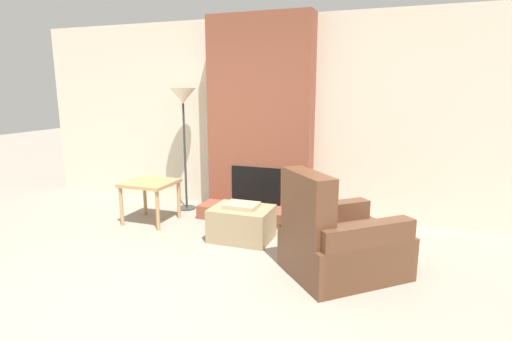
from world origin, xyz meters
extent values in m
plane|color=gray|center=(0.00, 0.00, 0.00)|extent=(24.00, 24.00, 0.00)
cube|color=beige|center=(0.00, 2.88, 1.30)|extent=(7.17, 0.06, 2.60)
cube|color=brown|center=(0.00, 2.68, 1.30)|extent=(1.38, 0.34, 2.60)
cube|color=brown|center=(0.00, 2.32, 0.09)|extent=(1.38, 0.39, 0.17)
cube|color=black|center=(0.00, 2.51, 0.42)|extent=(0.68, 0.02, 0.49)
cube|color=#998460|center=(0.13, 1.67, 0.19)|extent=(0.67, 0.51, 0.37)
cube|color=tan|center=(0.13, 1.67, 0.40)|extent=(0.37, 0.28, 0.05)
cube|color=brown|center=(1.33, 1.22, 0.20)|extent=(1.27, 1.25, 0.40)
cube|color=brown|center=(1.03, 0.96, 0.49)|extent=(0.57, 0.60, 0.98)
cube|color=brown|center=(1.54, 0.98, 0.29)|extent=(0.78, 0.71, 0.58)
cube|color=brown|center=(1.12, 1.45, 0.29)|extent=(0.78, 0.71, 0.58)
cube|color=tan|center=(-1.18, 1.84, 0.51)|extent=(0.60, 0.57, 0.04)
cylinder|color=tan|center=(-1.44, 1.60, 0.25)|extent=(0.04, 0.04, 0.49)
cylinder|color=tan|center=(-0.92, 1.60, 0.25)|extent=(0.04, 0.04, 0.49)
cylinder|color=tan|center=(-1.44, 2.08, 0.25)|extent=(0.04, 0.04, 0.49)
cylinder|color=tan|center=(-0.92, 2.08, 0.25)|extent=(0.04, 0.04, 0.49)
cylinder|color=#333333|center=(-1.04, 2.50, 0.01)|extent=(0.25, 0.25, 0.02)
cylinder|color=#333333|center=(-1.04, 2.50, 0.75)|extent=(0.03, 0.03, 1.46)
cone|color=silver|center=(-1.04, 2.50, 1.58)|extent=(0.34, 0.34, 0.20)
camera|label=1|loc=(1.73, -2.30, 1.68)|focal=28.00mm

